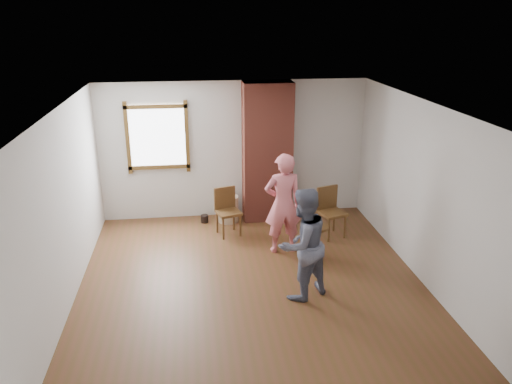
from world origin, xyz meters
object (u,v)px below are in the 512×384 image
at_px(dining_chair_right, 330,209).
at_px(dining_chair_left, 227,208).
at_px(stoneware_crock, 228,209).
at_px(person_pink, 283,204).
at_px(man, 303,244).
at_px(side_table, 315,237).

bearing_deg(dining_chair_right, dining_chair_left, 151.96).
xyz_separation_m(stoneware_crock, person_pink, (0.79, -1.36, 0.59)).
distance_m(stoneware_crock, dining_chair_left, 0.58).
height_order(man, person_pink, person_pink).
distance_m(stoneware_crock, person_pink, 1.68).
bearing_deg(dining_chair_right, side_table, -136.17).
bearing_deg(side_table, stoneware_crock, 125.41).
distance_m(dining_chair_left, side_table, 1.79).
distance_m(dining_chair_right, person_pink, 1.13).
bearing_deg(dining_chair_left, stoneware_crock, 67.25).
bearing_deg(man, stoneware_crock, -103.05).
height_order(dining_chair_right, person_pink, person_pink).
height_order(dining_chair_right, man, man).
distance_m(man, person_pink, 1.42).
height_order(stoneware_crock, person_pink, person_pink).
distance_m(dining_chair_left, person_pink, 1.24).
xyz_separation_m(stoneware_crock, dining_chair_left, (-0.06, -0.54, 0.22)).
relative_size(stoneware_crock, man, 0.31).
height_order(stoneware_crock, side_table, side_table).
bearing_deg(stoneware_crock, dining_chair_right, -26.12).
relative_size(dining_chair_right, man, 0.56).
bearing_deg(side_table, person_pink, 139.36).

